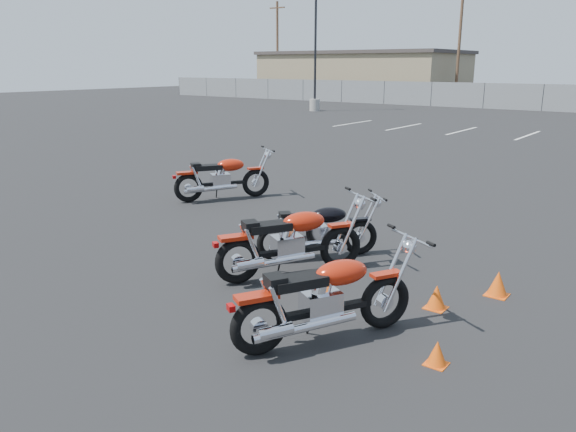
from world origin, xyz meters
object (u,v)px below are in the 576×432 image
Objects in this scene: motorcycle_third_red at (291,242)px; motorcycle_rear_red at (325,298)px; motorcycle_front_red at (222,177)px; motorcycle_second_black at (318,230)px.

motorcycle_third_red is 1.02× the size of motorcycle_rear_red.
motorcycle_front_red reaches higher than motorcycle_second_black.
motorcycle_second_black is at bearing 125.64° from motorcycle_rear_red.
motorcycle_second_black is at bearing 98.73° from motorcycle_third_red.
motorcycle_third_red is at bearing -81.27° from motorcycle_second_black.
motorcycle_third_red is at bearing 137.38° from motorcycle_rear_red.
motorcycle_front_red is 4.56m from motorcycle_second_black.
motorcycle_second_black is 0.82× the size of motorcycle_rear_red.
motorcycle_third_red reaches higher than motorcycle_rear_red.
motorcycle_rear_red reaches higher than motorcycle_second_black.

